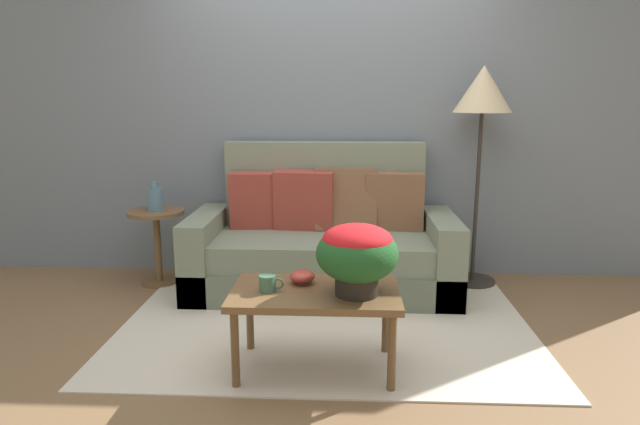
# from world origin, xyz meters

# --- Properties ---
(ground_plane) EXTENTS (14.00, 14.00, 0.00)m
(ground_plane) POSITION_xyz_m (0.00, 0.00, 0.00)
(ground_plane) COLOR brown
(wall_back) EXTENTS (6.40, 0.12, 2.82)m
(wall_back) POSITION_xyz_m (0.00, 1.24, 1.41)
(wall_back) COLOR slate
(wall_back) RESTS_ON ground
(area_rug) EXTENTS (2.56, 1.70, 0.01)m
(area_rug) POSITION_xyz_m (0.00, 0.05, 0.01)
(area_rug) COLOR beige
(area_rug) RESTS_ON ground
(couch) EXTENTS (1.94, 0.87, 1.08)m
(couch) POSITION_xyz_m (-0.05, 0.79, 0.34)
(couch) COLOR #626B59
(couch) RESTS_ON ground
(coffee_table) EXTENTS (0.87, 0.52, 0.45)m
(coffee_table) POSITION_xyz_m (-0.03, -0.50, 0.39)
(coffee_table) COLOR brown
(coffee_table) RESTS_ON ground
(side_table) EXTENTS (0.42, 0.42, 0.58)m
(side_table) POSITION_xyz_m (-1.32, 0.82, 0.40)
(side_table) COLOR brown
(side_table) RESTS_ON ground
(floor_lamp) EXTENTS (0.42, 0.42, 1.65)m
(floor_lamp) POSITION_xyz_m (1.11, 0.95, 1.38)
(floor_lamp) COLOR #2D2823
(floor_lamp) RESTS_ON ground
(potted_plant) EXTENTS (0.41, 0.41, 0.36)m
(potted_plant) POSITION_xyz_m (0.18, -0.55, 0.67)
(potted_plant) COLOR black
(potted_plant) RESTS_ON coffee_table
(coffee_mug) EXTENTS (0.13, 0.09, 0.09)m
(coffee_mug) POSITION_xyz_m (-0.27, -0.53, 0.49)
(coffee_mug) COLOR #3D664C
(coffee_mug) RESTS_ON coffee_table
(snack_bowl) EXTENTS (0.14, 0.14, 0.07)m
(snack_bowl) POSITION_xyz_m (-0.11, -0.39, 0.48)
(snack_bowl) COLOR #B2382D
(snack_bowl) RESTS_ON coffee_table
(table_vase) EXTENTS (0.12, 0.12, 0.22)m
(table_vase) POSITION_xyz_m (-1.32, 0.82, 0.67)
(table_vase) COLOR slate
(table_vase) RESTS_ON side_table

